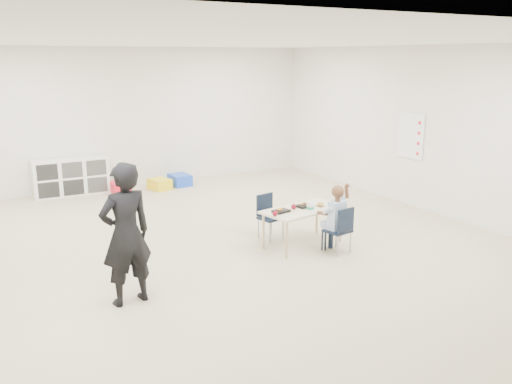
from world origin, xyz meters
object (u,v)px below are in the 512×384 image
table (303,227)px  child (338,217)px  chair_near (338,230)px  cubby_shelf (71,177)px  adult (126,234)px

table → child: child is taller
child → chair_near: bearing=0.0°
chair_near → child: (0.00, 0.00, 0.19)m
chair_near → child: child is taller
chair_near → cubby_shelf: 5.69m
chair_near → adult: adult is taller
table → child: size_ratio=1.24×
child → table: bearing=106.2°
cubby_shelf → adult: adult is taller
table → cubby_shelf: (-2.30, 4.61, 0.07)m
table → child: bearing=-73.8°
table → adult: size_ratio=0.82×
cubby_shelf → adult: 5.27m
cubby_shelf → child: bearing=-63.5°
child → cubby_shelf: 5.69m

